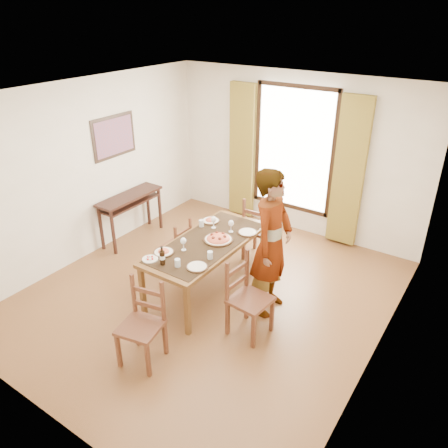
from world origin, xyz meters
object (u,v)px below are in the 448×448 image
Objects in this scene: console_table at (130,202)px; pasta_platter at (218,237)px; man at (272,243)px; dining_table at (207,246)px.

console_table is 3.00× the size of pasta_platter.
pasta_platter is at bearing 86.23° from man.
console_table is 2.08m from pasta_platter.
man reaches higher than console_table.
man is (0.91, 0.11, 0.28)m from dining_table.
pasta_platter is at bearing 47.76° from dining_table.
man is 0.83m from pasta_platter.
console_table is at bearing 169.53° from pasta_platter.
dining_table is (1.94, -0.49, 0.01)m from console_table.
pasta_platter reaches higher than dining_table.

